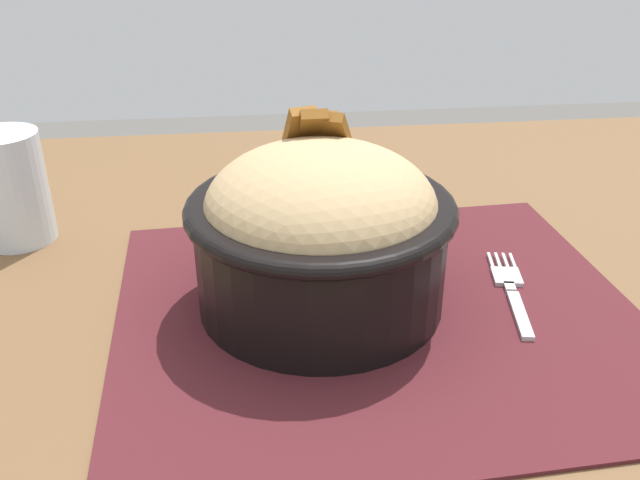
{
  "coord_description": "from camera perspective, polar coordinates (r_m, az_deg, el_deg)",
  "views": [
    {
      "loc": [
        -0.07,
        -0.44,
        1.06
      ],
      "look_at": [
        -0.02,
        0.0,
        0.83
      ],
      "focal_mm": 38.72,
      "sensor_mm": 36.0,
      "label": 1
    }
  ],
  "objects": [
    {
      "name": "drinking_glass",
      "position": [
        0.66,
        -24.12,
        3.46
      ],
      "size": [
        0.06,
        0.06,
        0.1
      ],
      "color": "silver",
      "rests_on": "table"
    },
    {
      "name": "bowl",
      "position": [
        0.5,
        0.01,
        1.15
      ],
      "size": [
        0.19,
        0.19,
        0.14
      ],
      "color": "black",
      "rests_on": "placemat"
    },
    {
      "name": "placemat",
      "position": [
        0.51,
        4.87,
        -6.05
      ],
      "size": [
        0.4,
        0.35,
        0.0
      ],
      "primitive_type": "cube",
      "rotation": [
        0.0,
        0.0,
        0.05
      ],
      "color": "#47191E",
      "rests_on": "table"
    },
    {
      "name": "fork",
      "position": [
        0.56,
        15.48,
        -3.87
      ],
      "size": [
        0.04,
        0.12,
        0.0
      ],
      "color": "#B9B9B9",
      "rests_on": "placemat"
    },
    {
      "name": "table",
      "position": [
        0.58,
        1.79,
        -12.84
      ],
      "size": [
        1.11,
        0.83,
        0.77
      ],
      "color": "brown",
      "rests_on": "ground_plane"
    }
  ]
}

